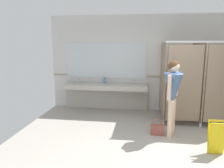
{
  "coord_description": "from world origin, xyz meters",
  "views": [
    {
      "loc": [
        -0.56,
        -3.83,
        2.05
      ],
      "look_at": [
        -1.29,
        1.31,
        1.06
      ],
      "focal_mm": 34.46,
      "sensor_mm": 36.0,
      "label": 1
    }
  ],
  "objects_px": {
    "soap_dispenser": "(105,81)",
    "wet_floor_sign": "(216,137)",
    "person_standing": "(173,89)",
    "handbag": "(157,129)"
  },
  "relations": [
    {
      "from": "person_standing",
      "to": "handbag",
      "type": "xyz_separation_m",
      "value": [
        -0.29,
        0.03,
        -0.94
      ]
    },
    {
      "from": "person_standing",
      "to": "wet_floor_sign",
      "type": "distance_m",
      "value": 1.25
    },
    {
      "from": "person_standing",
      "to": "soap_dispenser",
      "type": "bearing_deg",
      "value": 135.35
    },
    {
      "from": "person_standing",
      "to": "wet_floor_sign",
      "type": "height_order",
      "value": "person_standing"
    },
    {
      "from": "soap_dispenser",
      "to": "person_standing",
      "type": "bearing_deg",
      "value": -44.65
    },
    {
      "from": "person_standing",
      "to": "wet_floor_sign",
      "type": "relative_size",
      "value": 2.64
    },
    {
      "from": "person_standing",
      "to": "soap_dispenser",
      "type": "relative_size",
      "value": 8.63
    },
    {
      "from": "soap_dispenser",
      "to": "wet_floor_sign",
      "type": "bearing_deg",
      "value": -44.42
    },
    {
      "from": "handbag",
      "to": "wet_floor_sign",
      "type": "relative_size",
      "value": 0.6
    },
    {
      "from": "person_standing",
      "to": "soap_dispenser",
      "type": "height_order",
      "value": "person_standing"
    }
  ]
}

